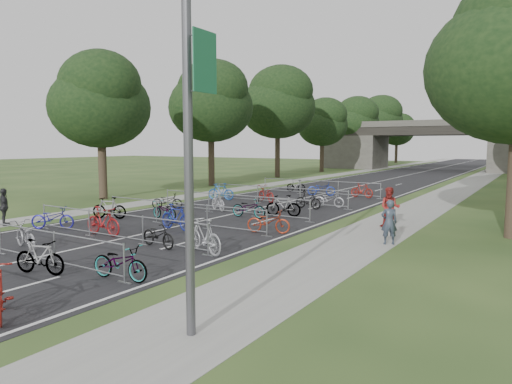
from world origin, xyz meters
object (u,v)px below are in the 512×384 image
pedestrian_b (390,208)px  pedestrian_c (4,207)px  overpass_bridge (432,145)px  lamppost (189,114)px  pedestrian_a (389,222)px

pedestrian_b → pedestrian_c: pedestrian_b is taller
overpass_bridge → pedestrian_b: 50.19m
pedestrian_c → overpass_bridge: bearing=-72.3°
lamppost → pedestrian_a: lamppost is taller
lamppost → pedestrian_a: bearing=85.1°
lamppost → pedestrian_c: 16.19m
pedestrian_c → pedestrian_b: bearing=-125.0°
lamppost → pedestrian_b: (-0.08, 13.56, -3.37)m
pedestrian_a → pedestrian_b: bearing=-105.3°
lamppost → pedestrian_c: (-15.13, 4.65, -3.42)m
pedestrian_a → pedestrian_c: bearing=-11.9°
overpass_bridge → lamppost: 63.55m
pedestrian_b → overpass_bridge: bearing=92.8°
overpass_bridge → pedestrian_b: overpass_bridge is taller
overpass_bridge → lamppost: lamppost is taller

